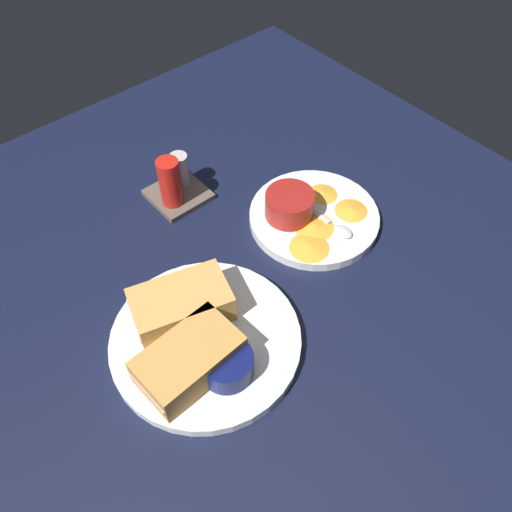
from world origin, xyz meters
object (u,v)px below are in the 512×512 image
at_px(sandwich_half_far, 189,360).
at_px(ramekin_dark_sauce, 227,364).
at_px(spoon_by_gravy_ramekin, 337,227).
at_px(plate_chips_companion, 314,217).
at_px(sandwich_half_near, 181,305).
at_px(spoon_by_dark_ramekin, 205,339).
at_px(condiment_caddy, 175,184).
at_px(plate_sandwich_main, 206,340).
at_px(ramekin_light_gravy, 290,204).

xyz_separation_m(sandwich_half_far, ramekin_dark_sauce, (0.03, -0.03, -0.01)).
relative_size(sandwich_half_far, spoon_by_gravy_ramekin, 1.37).
distance_m(ramekin_dark_sauce, plate_chips_companion, 0.31).
bearing_deg(sandwich_half_near, spoon_by_dark_ramekin, -92.32).
bearing_deg(condiment_caddy, spoon_by_dark_ramekin, -117.70).
xyz_separation_m(sandwich_half_near, ramekin_dark_sauce, (-0.01, -0.11, -0.01)).
height_order(sandwich_half_far, condiment_caddy, condiment_caddy).
distance_m(plate_chips_companion, spoon_by_gravy_ramekin, 0.05).
bearing_deg(spoon_by_gravy_ramekin, spoon_by_dark_ramekin, -174.81).
height_order(plate_sandwich_main, sandwich_half_far, sandwich_half_far).
relative_size(plate_sandwich_main, ramekin_dark_sauce, 3.76).
distance_m(sandwich_half_near, sandwich_half_far, 0.08).
distance_m(sandwich_half_far, ramekin_light_gravy, 0.31).
bearing_deg(sandwich_half_far, sandwich_half_near, 61.13).
bearing_deg(spoon_by_dark_ramekin, ramekin_light_gravy, 21.79).
bearing_deg(ramekin_dark_sauce, condiment_caddy, 65.83).
distance_m(plate_chips_companion, condiment_caddy, 0.23).
height_order(sandwich_half_far, ramekin_dark_sauce, sandwich_half_far).
bearing_deg(plate_chips_companion, sandwich_half_far, -163.38).
height_order(sandwich_half_near, ramekin_dark_sauce, sandwich_half_near).
height_order(sandwich_half_near, plate_chips_companion, sandwich_half_near).
distance_m(plate_sandwich_main, sandwich_half_near, 0.06).
relative_size(spoon_by_dark_ramekin, plate_chips_companion, 0.48).
bearing_deg(ramekin_dark_sauce, sandwich_half_near, 86.25).
height_order(sandwich_half_near, spoon_by_gravy_ramekin, sandwich_half_near).
xyz_separation_m(spoon_by_dark_ramekin, ramekin_light_gravy, (0.24, 0.10, 0.02)).
relative_size(sandwich_half_near, spoon_by_dark_ramekin, 1.48).
bearing_deg(spoon_by_gravy_ramekin, plate_sandwich_main, -175.33).
relative_size(plate_chips_companion, spoon_by_gravy_ramekin, 2.11).
bearing_deg(sandwich_half_far, ramekin_light_gravy, 23.01).
height_order(ramekin_light_gravy, spoon_by_gravy_ramekin, ramekin_light_gravy).
distance_m(ramekin_dark_sauce, condiment_caddy, 0.34).
height_order(plate_sandwich_main, ramekin_dark_sauce, ramekin_dark_sauce).
bearing_deg(ramekin_light_gravy, sandwich_half_far, -156.99).
bearing_deg(spoon_by_dark_ramekin, plate_sandwich_main, 42.00).
relative_size(plate_sandwich_main, ramekin_light_gravy, 3.30).
xyz_separation_m(ramekin_light_gravy, spoon_by_gravy_ramekin, (0.03, -0.07, -0.02)).
distance_m(spoon_by_dark_ramekin, spoon_by_gravy_ramekin, 0.28).
relative_size(ramekin_light_gravy, condiment_caddy, 0.82).
height_order(ramekin_dark_sauce, spoon_by_gravy_ramekin, ramekin_dark_sauce).
xyz_separation_m(ramekin_dark_sauce, spoon_by_dark_ramekin, (0.00, 0.05, -0.01)).
bearing_deg(spoon_by_gravy_ramekin, condiment_caddy, 121.50).
bearing_deg(spoon_by_dark_ramekin, plate_chips_companion, 14.49).
height_order(sandwich_half_near, sandwich_half_far, same).
relative_size(sandwich_half_near, spoon_by_gravy_ramekin, 1.48).
relative_size(plate_sandwich_main, plate_chips_companion, 1.23).
relative_size(sandwich_half_near, plate_chips_companion, 0.70).
distance_m(sandwich_half_near, condiment_caddy, 0.25).
xyz_separation_m(sandwich_half_near, spoon_by_gravy_ramekin, (0.28, -0.03, -0.02)).
relative_size(plate_chips_companion, ramekin_light_gravy, 2.69).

